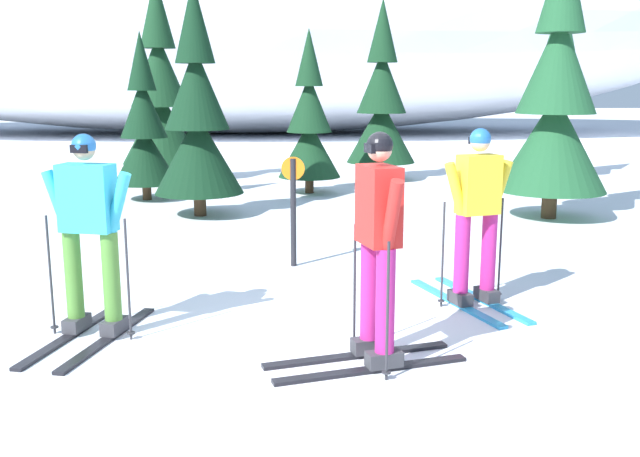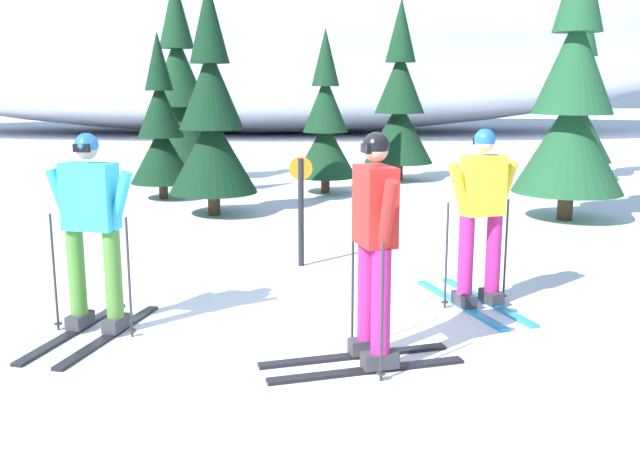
{
  "view_description": "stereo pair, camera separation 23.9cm",
  "coord_description": "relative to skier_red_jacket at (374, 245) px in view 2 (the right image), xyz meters",
  "views": [
    {
      "loc": [
        -0.09,
        -6.21,
        2.19
      ],
      "look_at": [
        0.24,
        -0.09,
        0.95
      ],
      "focal_mm": 40.03,
      "sensor_mm": 36.0,
      "label": 1
    },
    {
      "loc": [
        0.15,
        -6.22,
        2.19
      ],
      "look_at": [
        0.24,
        -0.09,
        0.95
      ],
      "focal_mm": 40.03,
      "sensor_mm": 36.0,
      "label": 2
    }
  ],
  "objects": [
    {
      "name": "ground_plane",
      "position": [
        -0.64,
        0.85,
        -0.97
      ],
      "size": [
        120.0,
        120.0,
        0.0
      ],
      "primitive_type": "plane",
      "color": "white"
    },
    {
      "name": "pine_tree_center_right",
      "position": [
        1.56,
        11.11,
        0.74
      ],
      "size": [
        1.58,
        1.58,
        4.09
      ],
      "color": "#47301E",
      "rests_on": "ground"
    },
    {
      "name": "pine_tree_right",
      "position": [
        3.7,
        6.12,
        0.94
      ],
      "size": [
        1.77,
        1.77,
        4.58
      ],
      "color": "#47301E",
      "rests_on": "ground"
    },
    {
      "name": "skier_cyan_jacket",
      "position": [
        -2.41,
        0.79,
        -0.02
      ],
      "size": [
        0.87,
        1.69,
        1.78
      ],
      "color": "black",
      "rests_on": "ground"
    },
    {
      "name": "skier_red_jacket",
      "position": [
        0.0,
        0.0,
        0.0
      ],
      "size": [
        1.65,
        0.82,
        1.84
      ],
      "color": "black",
      "rests_on": "ground"
    },
    {
      "name": "trail_marker_post",
      "position": [
        -0.6,
        3.15,
        -0.2
      ],
      "size": [
        0.28,
        0.07,
        1.34
      ],
      "color": "black",
      "rests_on": "ground"
    },
    {
      "name": "pine_tree_center",
      "position": [
        -0.17,
        9.15,
        0.41
      ],
      "size": [
        1.27,
        1.27,
        3.29
      ],
      "color": "#47301E",
      "rests_on": "ground"
    },
    {
      "name": "pine_tree_left",
      "position": [
        -3.34,
        8.42,
        0.36
      ],
      "size": [
        1.23,
        1.23,
        3.17
      ],
      "color": "#47301E",
      "rests_on": "ground"
    },
    {
      "name": "pine_tree_far_right",
      "position": [
        5.65,
        11.1,
        0.83
      ],
      "size": [
        1.66,
        1.66,
        4.3
      ],
      "color": "#47301E",
      "rests_on": "ground"
    },
    {
      "name": "skier_yellow_jacket",
      "position": [
        1.19,
        1.48,
        -0.04
      ],
      "size": [
        0.91,
        1.74,
        1.78
      ],
      "color": "#2893CC",
      "rests_on": "ground"
    },
    {
      "name": "pine_tree_far_left",
      "position": [
        -3.41,
        10.8,
        0.93
      ],
      "size": [
        1.75,
        1.75,
        4.53
      ],
      "color": "#47301E",
      "rests_on": "ground"
    },
    {
      "name": "snow_ridge_background",
      "position": [
        -2.73,
        28.11,
        4.6
      ],
      "size": [
        46.47,
        18.07,
        11.15
      ],
      "primitive_type": "ellipsoid",
      "color": "white",
      "rests_on": "ground"
    },
    {
      "name": "pine_tree_center_left",
      "position": [
        -2.13,
        6.65,
        0.65
      ],
      "size": [
        1.49,
        1.49,
        3.87
      ],
      "color": "#47301E",
      "rests_on": "ground"
    }
  ]
}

